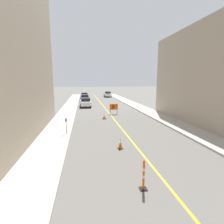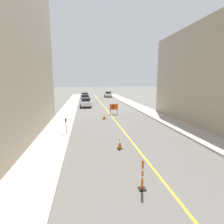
# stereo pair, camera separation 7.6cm
# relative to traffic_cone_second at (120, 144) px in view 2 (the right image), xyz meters

# --- Properties ---
(lane_stripe) EXTENTS (0.12, 62.16, 0.01)m
(lane_stripe) POSITION_rel_traffic_cone_second_xyz_m (1.16, 18.01, -0.34)
(lane_stripe) COLOR gold
(lane_stripe) RESTS_ON ground_plane
(sidewalk_left) EXTENTS (2.53, 62.16, 0.14)m
(sidewalk_left) POSITION_rel_traffic_cone_second_xyz_m (-4.77, 18.01, -0.28)
(sidewalk_left) COLOR #ADA89E
(sidewalk_left) RESTS_ON ground_plane
(sidewalk_right) EXTENTS (2.53, 62.16, 0.14)m
(sidewalk_right) POSITION_rel_traffic_cone_second_xyz_m (7.09, 18.01, -0.28)
(sidewalk_right) COLOR #ADA89E
(sidewalk_right) RESTS_ON ground_plane
(traffic_cone_second) EXTENTS (0.34, 0.34, 0.70)m
(traffic_cone_second) POSITION_rel_traffic_cone_second_xyz_m (0.00, 0.00, 0.00)
(traffic_cone_second) COLOR black
(traffic_cone_second) RESTS_ON ground_plane
(traffic_cone_third) EXTENTS (0.47, 0.47, 0.52)m
(traffic_cone_third) POSITION_rel_traffic_cone_second_xyz_m (0.04, 9.55, -0.09)
(traffic_cone_third) COLOR black
(traffic_cone_third) RESTS_ON ground_plane
(delineator_post_front) EXTENTS (0.30, 0.30, 1.31)m
(delineator_post_front) POSITION_rel_traffic_cone_second_xyz_m (0.02, -4.57, 0.23)
(delineator_post_front) COLOR black
(delineator_post_front) RESTS_ON ground_plane
(arrow_barricade_primary) EXTENTS (1.15, 0.16, 1.41)m
(arrow_barricade_primary) POSITION_rel_traffic_cone_second_xyz_m (1.69, 12.49, 0.62)
(arrow_barricade_primary) COLOR #EF560C
(arrow_barricade_primary) RESTS_ON ground_plane
(parked_car_curb_near) EXTENTS (1.95, 4.35, 1.59)m
(parked_car_curb_near) POSITION_rel_traffic_cone_second_xyz_m (-2.06, 20.34, 0.45)
(parked_car_curb_near) COLOR silver
(parked_car_curb_near) RESTS_ON ground_plane
(parked_car_curb_mid) EXTENTS (1.93, 4.30, 1.59)m
(parked_car_curb_mid) POSITION_rel_traffic_cone_second_xyz_m (-2.10, 28.31, 0.45)
(parked_car_curb_mid) COLOR black
(parked_car_curb_mid) RESTS_ON ground_plane
(parked_car_curb_far) EXTENTS (1.94, 4.34, 1.59)m
(parked_car_curb_far) POSITION_rel_traffic_cone_second_xyz_m (-2.17, 35.00, 0.45)
(parked_car_curb_far) COLOR #B7B7BC
(parked_car_curb_far) RESTS_ON ground_plane
(parked_car_opposite_side) EXTENTS (1.95, 4.34, 1.59)m
(parked_car_opposite_side) POSITION_rel_traffic_cone_second_xyz_m (4.51, 39.40, 0.45)
(parked_car_opposite_side) COLOR silver
(parked_car_opposite_side) RESTS_ON ground_plane
(parking_meter_near_curb) EXTENTS (0.12, 0.11, 1.32)m
(parking_meter_near_curb) POSITION_rel_traffic_cone_second_xyz_m (-3.85, 3.68, 0.72)
(parking_meter_near_curb) COLOR #4C4C51
(parking_meter_near_curb) RESTS_ON sidewalk_left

